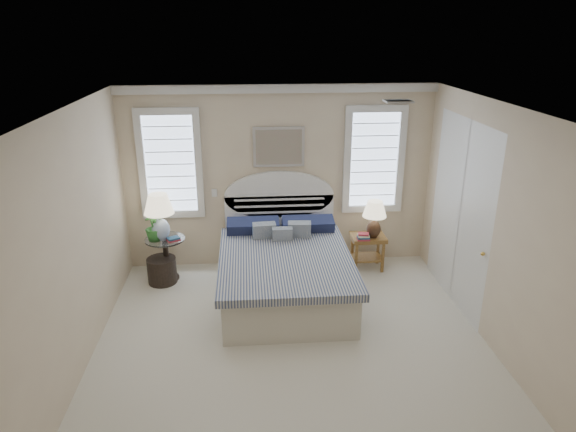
# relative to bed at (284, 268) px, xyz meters

# --- Properties ---
(floor) EXTENTS (4.50, 5.00, 0.01)m
(floor) POSITION_rel_bed_xyz_m (0.00, -1.46, -0.39)
(floor) COLOR silver
(floor) RESTS_ON ground
(ceiling) EXTENTS (4.50, 5.00, 0.01)m
(ceiling) POSITION_rel_bed_xyz_m (0.00, -1.46, 2.31)
(ceiling) COLOR silver
(ceiling) RESTS_ON wall_back
(wall_back) EXTENTS (4.50, 0.02, 2.70)m
(wall_back) POSITION_rel_bed_xyz_m (0.00, 1.04, 0.96)
(wall_back) COLOR beige
(wall_back) RESTS_ON floor
(wall_left) EXTENTS (0.02, 5.00, 2.70)m
(wall_left) POSITION_rel_bed_xyz_m (-2.25, -1.46, 0.96)
(wall_left) COLOR beige
(wall_left) RESTS_ON floor
(wall_right) EXTENTS (0.02, 5.00, 2.70)m
(wall_right) POSITION_rel_bed_xyz_m (2.25, -1.46, 0.96)
(wall_right) COLOR beige
(wall_right) RESTS_ON floor
(crown_molding) EXTENTS (4.50, 0.08, 0.12)m
(crown_molding) POSITION_rel_bed_xyz_m (0.00, 1.00, 2.25)
(crown_molding) COLOR silver
(crown_molding) RESTS_ON wall_back
(hvac_vent) EXTENTS (0.30, 0.20, 0.02)m
(hvac_vent) POSITION_rel_bed_xyz_m (1.20, -0.66, 2.29)
(hvac_vent) COLOR #B2B2B2
(hvac_vent) RESTS_ON ceiling
(switch_plate) EXTENTS (0.08, 0.01, 0.12)m
(switch_plate) POSITION_rel_bed_xyz_m (-0.95, 1.03, 0.76)
(switch_plate) COLOR silver
(switch_plate) RESTS_ON wall_back
(window_left) EXTENTS (0.90, 0.06, 1.60)m
(window_left) POSITION_rel_bed_xyz_m (-1.55, 1.02, 1.21)
(window_left) COLOR #C9DEFF
(window_left) RESTS_ON wall_back
(window_right) EXTENTS (0.90, 0.06, 1.60)m
(window_right) POSITION_rel_bed_xyz_m (1.40, 1.02, 1.21)
(window_right) COLOR #C9DEFF
(window_right) RESTS_ON wall_back
(painting) EXTENTS (0.74, 0.04, 0.58)m
(painting) POSITION_rel_bed_xyz_m (0.00, 1.00, 1.43)
(painting) COLOR silver
(painting) RESTS_ON wall_back
(closet_door) EXTENTS (0.02, 1.80, 2.40)m
(closet_door) POSITION_rel_bed_xyz_m (2.23, -0.26, 0.81)
(closet_door) COLOR silver
(closet_door) RESTS_ON floor
(bed) EXTENTS (1.72, 2.28, 1.47)m
(bed) POSITION_rel_bed_xyz_m (0.00, 0.00, 0.00)
(bed) COLOR beige
(bed) RESTS_ON floor
(side_table_left) EXTENTS (0.56, 0.56, 0.63)m
(side_table_left) POSITION_rel_bed_xyz_m (-1.65, 0.59, 0.00)
(side_table_left) COLOR black
(side_table_left) RESTS_ON floor
(nightstand_right) EXTENTS (0.50, 0.40, 0.53)m
(nightstand_right) POSITION_rel_bed_xyz_m (1.30, 0.69, 0.00)
(nightstand_right) COLOR olive
(nightstand_right) RESTS_ON floor
(floor_pot) EXTENTS (0.45, 0.45, 0.37)m
(floor_pot) POSITION_rel_bed_xyz_m (-1.71, 0.49, -0.20)
(floor_pot) COLOR black
(floor_pot) RESTS_ON floor
(lamp_left) EXTENTS (0.52, 0.52, 0.67)m
(lamp_left) POSITION_rel_bed_xyz_m (-1.69, 0.57, 0.66)
(lamp_left) COLOR white
(lamp_left) RESTS_ON side_table_left
(lamp_right) EXTENTS (0.42, 0.42, 0.56)m
(lamp_right) POSITION_rel_bed_xyz_m (1.36, 0.64, 0.49)
(lamp_right) COLOR black
(lamp_right) RESTS_ON nightstand_right
(potted_plant) EXTENTS (0.29, 0.29, 0.43)m
(potted_plant) POSITION_rel_bed_xyz_m (-1.77, 0.54, 0.46)
(potted_plant) COLOR #3B7830
(potted_plant) RESTS_ON side_table_left
(books_left) EXTENTS (0.21, 0.19, 0.05)m
(books_left) POSITION_rel_bed_xyz_m (-1.52, 0.51, 0.27)
(books_left) COLOR #AA2A38
(books_left) RESTS_ON side_table_left
(books_right) EXTENTS (0.19, 0.15, 0.10)m
(books_right) POSITION_rel_bed_xyz_m (1.19, 0.55, 0.19)
(books_right) COLOR #AA2A38
(books_right) RESTS_ON nightstand_right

